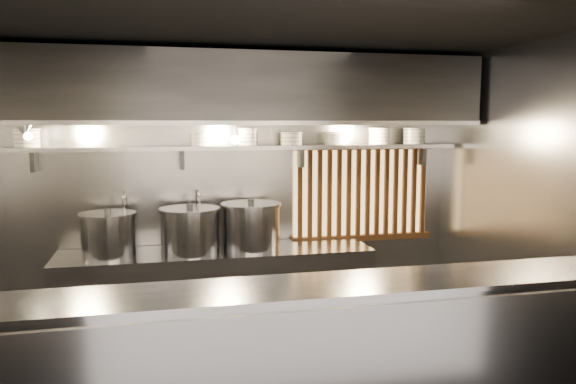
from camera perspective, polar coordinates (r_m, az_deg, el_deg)
name	(u,v)px	position (r m, az deg, el deg)	size (l,w,h in m)	color
ceiling	(269,30)	(4.32, -1.92, 16.09)	(4.50, 4.50, 0.00)	black
wall_back	(242,193)	(5.79, -4.75, -0.15)	(4.50, 4.50, 0.00)	gray
wall_right	(526,207)	(5.25, 23.04, -1.42)	(3.00, 3.00, 0.00)	gray
serving_counter	(301,374)	(3.67, 1.29, -17.96)	(4.50, 0.56, 1.13)	#96969B
cooking_bench	(218,296)	(5.60, -7.17, -10.40)	(3.00, 0.70, 0.90)	#96969B
bowl_shelf	(244,148)	(5.57, -4.52, 4.53)	(4.40, 0.34, 0.04)	#96969B
exhaust_hood	(247,90)	(5.36, -4.22, 10.26)	(4.40, 0.81, 0.65)	#2D2D30
wood_screen	(362,192)	(6.07, 7.55, -0.05)	(1.56, 0.09, 1.04)	#FFC872
faucet_left	(125,208)	(5.62, -16.22, -1.58)	(0.04, 0.30, 0.50)	silver
faucet_right	(199,206)	(5.62, -9.08, -1.38)	(0.04, 0.30, 0.50)	silver
heat_lamp	(25,129)	(5.15, -25.19, 5.78)	(0.25, 0.35, 0.20)	#96969B
pendant_bulb	(235,140)	(5.44, -5.39, 5.32)	(0.09, 0.09, 0.19)	#2D2D30
stock_pot_left	(108,235)	(5.40, -17.78, -4.15)	(0.58, 0.58, 0.45)	#96969B
stock_pot_mid	(251,226)	(5.47, -3.77, -3.45)	(0.70, 0.70, 0.49)	#96969B
stock_pot_right	(190,230)	(5.37, -9.91, -3.86)	(0.72, 0.72, 0.47)	#96969B
bowl_stack_0	(27,138)	(5.63, -25.03, 4.99)	(0.24, 0.24, 0.17)	white
bowl_stack_1	(202,139)	(5.52, -8.75, 5.34)	(0.21, 0.21, 0.13)	white
bowl_stack_2	(248,137)	(5.58, -4.07, 5.61)	(0.21, 0.21, 0.17)	white
bowl_stack_3	(291,138)	(5.66, 0.35, 5.46)	(0.23, 0.23, 0.13)	white
bowl_stack_4	(335,138)	(5.79, 4.77, 5.47)	(0.22, 0.22, 0.13)	white
bowl_stack_5	(379,136)	(5.95, 9.21, 5.62)	(0.22, 0.22, 0.17)	white
bowl_stack_6	(414,136)	(6.11, 12.72, 5.58)	(0.24, 0.24, 0.17)	white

